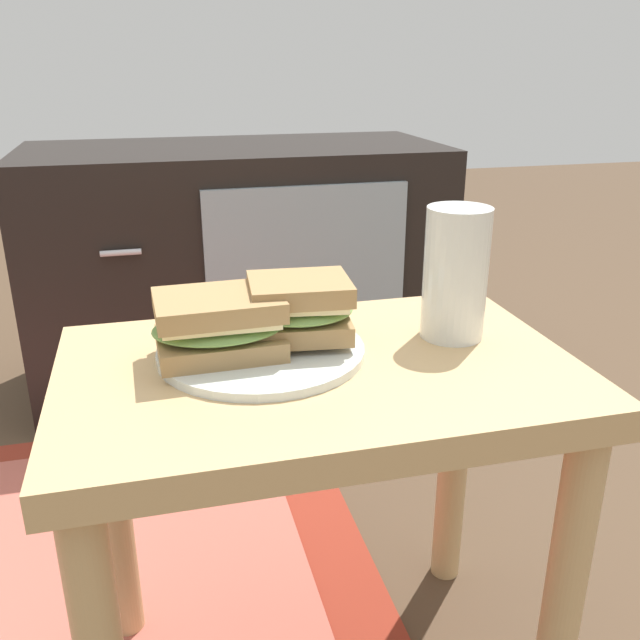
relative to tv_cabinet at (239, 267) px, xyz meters
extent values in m
cube|color=tan|center=(-0.04, -0.95, 0.15)|extent=(0.56, 0.36, 0.04)
cylinder|color=tan|center=(0.21, -1.09, -0.08)|extent=(0.04, 0.04, 0.43)
cylinder|color=tan|center=(-0.28, -0.80, -0.08)|extent=(0.04, 0.04, 0.43)
cylinder|color=tan|center=(0.21, -0.80, -0.08)|extent=(0.04, 0.04, 0.43)
cube|color=black|center=(0.00, 0.00, 0.00)|extent=(0.96, 0.44, 0.58)
cube|color=#8C9EA8|center=(0.12, -0.22, 0.01)|extent=(0.44, 0.01, 0.44)
cylinder|color=silver|center=(-0.27, -0.23, 0.12)|extent=(0.08, 0.01, 0.01)
cylinder|color=silver|center=(-0.27, -0.23, -0.10)|extent=(0.08, 0.01, 0.01)
cube|color=maroon|center=(-0.48, -0.64, -0.29)|extent=(1.17, 0.83, 0.01)
cube|color=#BA5B4C|center=(-0.48, -0.64, -0.28)|extent=(0.96, 0.68, 0.00)
cylinder|color=silver|center=(-0.10, -0.91, 0.17)|extent=(0.23, 0.23, 0.01)
cube|color=#9E7A4C|center=(-0.14, -0.92, 0.19)|extent=(0.14, 0.10, 0.02)
ellipsoid|color=#729E4C|center=(-0.14, -0.92, 0.21)|extent=(0.15, 0.11, 0.02)
cube|color=beige|center=(-0.14, -0.92, 0.22)|extent=(0.12, 0.09, 0.01)
cube|color=#9E7A4C|center=(-0.14, -0.92, 0.23)|extent=(0.14, 0.10, 0.02)
cube|color=#9E7A4C|center=(-0.05, -0.91, 0.20)|extent=(0.12, 0.10, 0.02)
ellipsoid|color=#729E4C|center=(-0.05, -0.91, 0.22)|extent=(0.13, 0.11, 0.02)
cube|color=beige|center=(-0.05, -0.91, 0.23)|extent=(0.11, 0.10, 0.01)
cube|color=#9E7A4C|center=(-0.05, -0.91, 0.24)|extent=(0.12, 0.10, 0.02)
cylinder|color=silver|center=(0.13, -0.91, 0.25)|extent=(0.07, 0.07, 0.15)
cylinder|color=#C67219|center=(0.13, -0.91, 0.23)|extent=(0.07, 0.07, 0.12)
cylinder|color=white|center=(0.13, -0.91, 0.30)|extent=(0.07, 0.07, 0.01)
camera|label=1|loc=(-0.20, -1.61, 0.48)|focal=38.37mm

